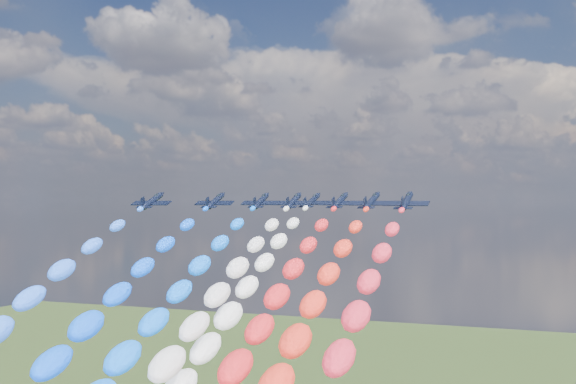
% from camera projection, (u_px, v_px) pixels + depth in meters
% --- Properties ---
extents(jet_0, '(9.59, 12.62, 6.40)m').
position_uv_depth(jet_0, '(152.00, 201.00, 158.31)').
color(jet_0, black).
extents(jet_1, '(9.51, 12.56, 6.40)m').
position_uv_depth(jet_1, '(215.00, 201.00, 163.50)').
color(jet_1, black).
extents(jet_2, '(9.55, 12.59, 6.40)m').
position_uv_depth(jet_2, '(261.00, 201.00, 167.55)').
color(jet_2, black).
extents(jet_3, '(9.32, 12.42, 6.40)m').
position_uv_depth(jet_3, '(294.00, 201.00, 162.95)').
color(jet_3, black).
extents(jet_4, '(9.58, 12.61, 6.40)m').
position_uv_depth(jet_4, '(312.00, 201.00, 174.44)').
color(jet_4, black).
extents(jet_5, '(9.44, 12.51, 6.40)m').
position_uv_depth(jet_5, '(340.00, 201.00, 160.62)').
color(jet_5, black).
extents(jet_6, '(9.68, 12.68, 6.40)m').
position_uv_depth(jet_6, '(372.00, 201.00, 151.42)').
color(jet_6, black).
extents(jet_7, '(9.01, 12.20, 6.40)m').
position_uv_depth(jet_7, '(406.00, 201.00, 139.72)').
color(jet_7, black).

